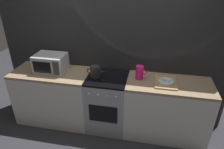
% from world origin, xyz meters
% --- Properties ---
extents(ground_plane, '(8.00, 8.00, 0.00)m').
position_xyz_m(ground_plane, '(0.00, 0.00, 0.00)').
color(ground_plane, '#2D2D33').
extents(back_wall, '(3.60, 0.05, 2.40)m').
position_xyz_m(back_wall, '(0.00, 0.32, 1.20)').
color(back_wall, gray).
rests_on(back_wall, ground_plane).
extents(counter_left, '(1.20, 0.60, 0.90)m').
position_xyz_m(counter_left, '(-0.90, 0.00, 0.45)').
color(counter_left, silver).
rests_on(counter_left, ground_plane).
extents(stove_unit, '(0.60, 0.63, 0.90)m').
position_xyz_m(stove_unit, '(-0.00, -0.00, 0.45)').
color(stove_unit, '#9E9EA3').
rests_on(stove_unit, ground_plane).
extents(counter_right, '(1.20, 0.60, 0.90)m').
position_xyz_m(counter_right, '(0.90, 0.00, 0.45)').
color(counter_right, silver).
rests_on(counter_right, ground_plane).
extents(microwave, '(0.46, 0.35, 0.27)m').
position_xyz_m(microwave, '(-0.89, 0.03, 1.04)').
color(microwave, '#B2B2B7').
rests_on(microwave, counter_left).
extents(kettle, '(0.28, 0.15, 0.17)m').
position_xyz_m(kettle, '(-0.18, -0.02, 0.98)').
color(kettle, '#262628').
rests_on(kettle, stove_unit).
extents(pitcher, '(0.16, 0.11, 0.20)m').
position_xyz_m(pitcher, '(0.46, 0.04, 1.00)').
color(pitcher, '#E5197A').
rests_on(pitcher, counter_right).
extents(dish_pile, '(0.30, 0.40, 0.06)m').
position_xyz_m(dish_pile, '(0.84, -0.01, 0.92)').
color(dish_pile, tan).
rests_on(dish_pile, counter_right).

